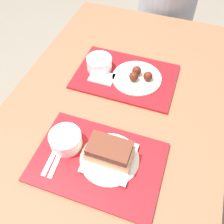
# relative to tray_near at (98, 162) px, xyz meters

# --- Properties ---
(ground_plane) EXTENTS (12.00, 12.00, 0.00)m
(ground_plane) POSITION_rel_tray_near_xyz_m (-0.03, 0.23, -0.78)
(ground_plane) COLOR #706656
(picnic_table) EXTENTS (0.93, 1.61, 0.77)m
(picnic_table) POSITION_rel_tray_near_xyz_m (-0.03, 0.23, -0.10)
(picnic_table) COLOR brown
(picnic_table) RESTS_ON ground_plane
(picnic_bench_far) EXTENTS (0.88, 0.28, 0.44)m
(picnic_bench_far) POSITION_rel_tray_near_xyz_m (-0.03, 1.26, -0.41)
(picnic_bench_far) COLOR brown
(picnic_bench_far) RESTS_ON ground_plane
(tray_near) EXTENTS (0.46, 0.31, 0.01)m
(tray_near) POSITION_rel_tray_near_xyz_m (0.00, 0.00, 0.00)
(tray_near) COLOR #B21419
(tray_near) RESTS_ON picnic_table
(tray_far) EXTENTS (0.46, 0.31, 0.01)m
(tray_far) POSITION_rel_tray_near_xyz_m (-0.04, 0.45, 0.00)
(tray_far) COLOR #B21419
(tray_far) RESTS_ON picnic_table
(bowl_coleslaw_near) EXTENTS (0.12, 0.12, 0.06)m
(bowl_coleslaw_near) POSITION_rel_tray_near_xyz_m (-0.14, 0.03, 0.04)
(bowl_coleslaw_near) COLOR white
(bowl_coleslaw_near) RESTS_ON tray_near
(brisket_sandwich_plate) EXTENTS (0.21, 0.21, 0.09)m
(brisket_sandwich_plate) POSITION_rel_tray_near_xyz_m (0.04, 0.02, 0.04)
(brisket_sandwich_plate) COLOR beige
(brisket_sandwich_plate) RESTS_ON tray_near
(plastic_fork_near) EXTENTS (0.02, 0.17, 0.00)m
(plastic_fork_near) POSITION_rel_tray_near_xyz_m (-0.16, -0.03, 0.01)
(plastic_fork_near) COLOR white
(plastic_fork_near) RESTS_ON tray_near
(plastic_knife_near) EXTENTS (0.03, 0.17, 0.00)m
(plastic_knife_near) POSITION_rel_tray_near_xyz_m (-0.14, -0.03, 0.01)
(plastic_knife_near) COLOR white
(plastic_knife_near) RESTS_ON tray_near
(condiment_packet) EXTENTS (0.04, 0.03, 0.01)m
(condiment_packet) POSITION_rel_tray_near_xyz_m (0.02, 0.07, 0.01)
(condiment_packet) COLOR teal
(condiment_packet) RESTS_ON tray_near
(bowl_coleslaw_far) EXTENTS (0.12, 0.12, 0.06)m
(bowl_coleslaw_far) POSITION_rel_tray_near_xyz_m (-0.17, 0.46, 0.04)
(bowl_coleslaw_far) COLOR white
(bowl_coleslaw_far) RESTS_ON tray_far
(wings_plate_far) EXTENTS (0.23, 0.23, 0.05)m
(wings_plate_far) POSITION_rel_tray_near_xyz_m (0.02, 0.45, 0.02)
(wings_plate_far) COLOR beige
(wings_plate_far) RESTS_ON tray_far
(napkin_far) EXTENTS (0.11, 0.08, 0.01)m
(napkin_far) POSITION_rel_tray_near_xyz_m (-0.14, 0.40, 0.01)
(napkin_far) COLOR white
(napkin_far) RESTS_ON tray_far
(person_seated_across) EXTENTS (0.38, 0.38, 0.69)m
(person_seated_across) POSITION_rel_tray_near_xyz_m (0.00, 1.26, -0.06)
(person_seated_across) COLOR #9E9EA3
(person_seated_across) RESTS_ON picnic_bench_far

